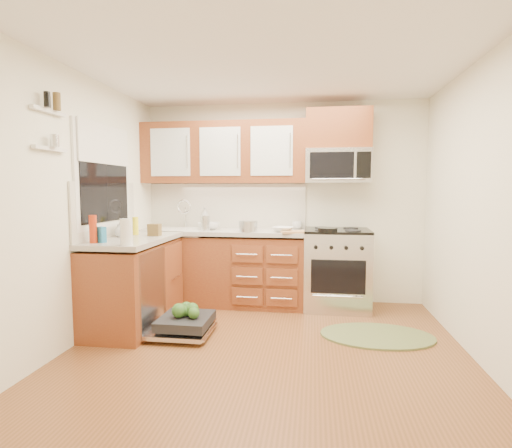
% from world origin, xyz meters
% --- Properties ---
extents(floor, '(3.50, 3.50, 0.00)m').
position_xyz_m(floor, '(0.00, 0.00, 0.00)').
color(floor, brown).
rests_on(floor, ground).
extents(ceiling, '(3.50, 3.50, 0.00)m').
position_xyz_m(ceiling, '(0.00, 0.00, 2.50)').
color(ceiling, white).
rests_on(ceiling, ground).
extents(wall_back, '(3.50, 0.04, 2.50)m').
position_xyz_m(wall_back, '(0.00, 1.75, 1.25)').
color(wall_back, white).
rests_on(wall_back, ground).
extents(wall_front, '(3.50, 0.04, 2.50)m').
position_xyz_m(wall_front, '(0.00, -1.75, 1.25)').
color(wall_front, white).
rests_on(wall_front, ground).
extents(wall_left, '(0.04, 3.50, 2.50)m').
position_xyz_m(wall_left, '(-1.75, 0.00, 1.25)').
color(wall_left, white).
rests_on(wall_left, ground).
extents(wall_right, '(0.04, 3.50, 2.50)m').
position_xyz_m(wall_right, '(1.75, 0.00, 1.25)').
color(wall_right, white).
rests_on(wall_right, ground).
extents(base_cabinet_back, '(2.05, 0.60, 0.85)m').
position_xyz_m(base_cabinet_back, '(-0.73, 1.45, 0.42)').
color(base_cabinet_back, maroon).
rests_on(base_cabinet_back, ground).
extents(base_cabinet_left, '(0.60, 1.25, 0.85)m').
position_xyz_m(base_cabinet_left, '(-1.45, 0.52, 0.42)').
color(base_cabinet_left, maroon).
rests_on(base_cabinet_left, ground).
extents(countertop_back, '(2.07, 0.64, 0.05)m').
position_xyz_m(countertop_back, '(-0.72, 1.44, 0.90)').
color(countertop_back, '#BAB3AA').
rests_on(countertop_back, base_cabinet_back).
extents(countertop_left, '(0.64, 1.27, 0.05)m').
position_xyz_m(countertop_left, '(-1.44, 0.53, 0.90)').
color(countertop_left, '#BAB3AA').
rests_on(countertop_left, base_cabinet_left).
extents(backsplash_back, '(2.05, 0.02, 0.57)m').
position_xyz_m(backsplash_back, '(-0.73, 1.74, 1.21)').
color(backsplash_back, beige).
rests_on(backsplash_back, ground).
extents(backsplash_left, '(0.02, 1.25, 0.57)m').
position_xyz_m(backsplash_left, '(-1.74, 0.52, 1.21)').
color(backsplash_left, beige).
rests_on(backsplash_left, ground).
extents(upper_cabinets, '(2.05, 0.35, 0.75)m').
position_xyz_m(upper_cabinets, '(-0.73, 1.57, 1.88)').
color(upper_cabinets, maroon).
rests_on(upper_cabinets, ground).
extents(cabinet_over_mw, '(0.76, 0.35, 0.47)m').
position_xyz_m(cabinet_over_mw, '(0.68, 1.57, 2.13)').
color(cabinet_over_mw, maroon).
rests_on(cabinet_over_mw, ground).
extents(range, '(0.76, 0.64, 0.95)m').
position_xyz_m(range, '(0.68, 1.43, 0.47)').
color(range, silver).
rests_on(range, ground).
extents(microwave, '(0.76, 0.38, 0.40)m').
position_xyz_m(microwave, '(0.68, 1.55, 1.70)').
color(microwave, silver).
rests_on(microwave, ground).
extents(sink, '(0.62, 0.50, 0.26)m').
position_xyz_m(sink, '(-1.25, 1.42, 0.80)').
color(sink, white).
rests_on(sink, ground).
extents(dishwasher, '(0.70, 0.60, 0.20)m').
position_xyz_m(dishwasher, '(-0.86, 0.30, 0.10)').
color(dishwasher, silver).
rests_on(dishwasher, ground).
extents(window, '(0.03, 1.05, 1.05)m').
position_xyz_m(window, '(-1.74, 0.50, 1.55)').
color(window, white).
rests_on(window, ground).
extents(window_blind, '(0.02, 0.96, 0.40)m').
position_xyz_m(window_blind, '(-1.71, 0.50, 1.88)').
color(window_blind, white).
rests_on(window_blind, ground).
extents(shelf_upper, '(0.04, 0.40, 0.03)m').
position_xyz_m(shelf_upper, '(-1.72, -0.35, 2.05)').
color(shelf_upper, white).
rests_on(shelf_upper, ground).
extents(shelf_lower, '(0.04, 0.40, 0.03)m').
position_xyz_m(shelf_lower, '(-1.72, -0.35, 1.75)').
color(shelf_lower, white).
rests_on(shelf_lower, ground).
extents(rug, '(1.20, 0.90, 0.02)m').
position_xyz_m(rug, '(1.02, 0.53, 0.01)').
color(rug, olive).
rests_on(rug, ground).
extents(skillet, '(0.24, 0.24, 0.04)m').
position_xyz_m(skillet, '(0.56, 1.18, 0.97)').
color(skillet, black).
rests_on(skillet, range).
extents(stock_pot, '(0.27, 0.27, 0.13)m').
position_xyz_m(stock_pot, '(-0.36, 1.23, 0.99)').
color(stock_pot, silver).
rests_on(stock_pot, countertop_back).
extents(cutting_board, '(0.34, 0.26, 0.02)m').
position_xyz_m(cutting_board, '(0.18, 1.22, 0.94)').
color(cutting_board, tan).
rests_on(cutting_board, countertop_back).
extents(canister, '(0.14, 0.14, 0.18)m').
position_xyz_m(canister, '(-0.89, 1.30, 1.02)').
color(canister, silver).
rests_on(canister, countertop_back).
extents(paper_towel_roll, '(0.12, 0.12, 0.24)m').
position_xyz_m(paper_towel_roll, '(-1.25, -0.02, 1.04)').
color(paper_towel_roll, white).
rests_on(paper_towel_roll, countertop_left).
extents(mustard_bottle, '(0.07, 0.07, 0.20)m').
position_xyz_m(mustard_bottle, '(-1.53, 0.76, 1.02)').
color(mustard_bottle, yellow).
rests_on(mustard_bottle, countertop_left).
extents(red_bottle, '(0.07, 0.07, 0.26)m').
position_xyz_m(red_bottle, '(-1.62, 0.07, 1.05)').
color(red_bottle, '#AC2C0E').
rests_on(red_bottle, countertop_left).
extents(wooden_box, '(0.13, 0.10, 0.13)m').
position_xyz_m(wooden_box, '(-1.29, 0.70, 0.99)').
color(wooden_box, brown).
rests_on(wooden_box, countertop_left).
extents(blue_carton, '(0.11, 0.09, 0.15)m').
position_xyz_m(blue_carton, '(-1.57, 0.11, 1.00)').
color(blue_carton, teal).
rests_on(blue_carton, countertop_left).
extents(bowl_a, '(0.29, 0.29, 0.06)m').
position_xyz_m(bowl_a, '(0.05, 1.30, 0.95)').
color(bowl_a, '#999999').
rests_on(bowl_a, countertop_back).
extents(bowl_b, '(0.35, 0.35, 0.09)m').
position_xyz_m(bowl_b, '(-0.89, 1.44, 0.97)').
color(bowl_b, '#999999').
rests_on(bowl_b, countertop_back).
extents(cup, '(0.15, 0.15, 0.10)m').
position_xyz_m(cup, '(0.20, 1.65, 0.97)').
color(cup, '#999999').
rests_on(cup, countertop_back).
extents(soap_bottle_a, '(0.11, 0.12, 0.26)m').
position_xyz_m(soap_bottle_a, '(-1.00, 1.68, 1.06)').
color(soap_bottle_a, '#999999').
rests_on(soap_bottle_a, countertop_back).
extents(soap_bottle_b, '(0.10, 0.10, 0.19)m').
position_xyz_m(soap_bottle_b, '(-1.62, 0.65, 1.02)').
color(soap_bottle_b, '#999999').
rests_on(soap_bottle_b, countertop_left).
extents(soap_bottle_c, '(0.15, 0.15, 0.16)m').
position_xyz_m(soap_bottle_c, '(-1.60, 0.55, 1.01)').
color(soap_bottle_c, '#999999').
rests_on(soap_bottle_c, countertop_left).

